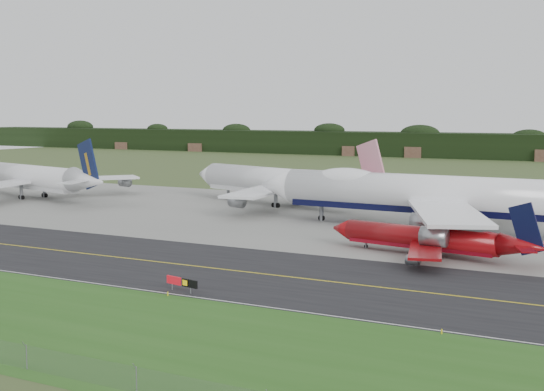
{
  "coord_description": "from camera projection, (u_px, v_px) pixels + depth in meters",
  "views": [
    {
      "loc": [
        54.97,
        -94.4,
        22.4
      ],
      "look_at": [
        -7.01,
        22.0,
        7.76
      ],
      "focal_mm": 50.0,
      "sensor_mm": 36.0,
      "label": 1
    }
  ],
  "objects": [
    {
      "name": "edge_marker_right",
      "position": [
        442.0,
        332.0,
        76.55
      ],
      "size": [
        0.16,
        0.16,
        0.5
      ],
      "primitive_type": "cylinder",
      "color": "yellow",
      "rests_on": "ground"
    },
    {
      "name": "jet_navy_gold",
      "position": [
        32.0,
        178.0,
        195.97
      ],
      "size": [
        61.86,
        52.84,
        16.14
      ],
      "color": "silver",
      "rests_on": "ground"
    },
    {
      "name": "grass_verge",
      "position": [
        78.0,
        324.0,
        80.26
      ],
      "size": [
        400.0,
        30.0,
        0.01
      ],
      "primitive_type": "cube",
      "color": "#255218",
      "rests_on": "ground"
    },
    {
      "name": "jet_star_tail",
      "position": [
        285.0,
        183.0,
        179.6
      ],
      "size": [
        61.91,
        50.49,
        16.67
      ],
      "color": "white",
      "rests_on": "ground"
    },
    {
      "name": "ground",
      "position": [
        244.0,
        265.0,
        110.96
      ],
      "size": [
        600.0,
        600.0,
        0.0
      ],
      "primitive_type": "plane",
      "color": "#3B4F24",
      "rests_on": "ground"
    },
    {
      "name": "taxiway_sign",
      "position": [
        182.0,
        282.0,
        94.3
      ],
      "size": [
        5.28,
        1.29,
        1.78
      ],
      "color": "slate",
      "rests_on": "ground"
    },
    {
      "name": "apron",
      "position": [
        368.0,
        221.0,
        155.7
      ],
      "size": [
        400.0,
        78.0,
        0.01
      ],
      "primitive_type": "cube",
      "color": "gray",
      "rests_on": "ground"
    },
    {
      "name": "jet_red_737",
      "position": [
        432.0,
        239.0,
        117.46
      ],
      "size": [
        35.58,
        28.7,
        9.62
      ],
      "color": "maroon",
      "rests_on": "ground"
    },
    {
      "name": "horizon_treeline",
      "position": [
        540.0,
        148.0,
        350.52
      ],
      "size": [
        700.0,
        25.0,
        12.0
      ],
      "color": "black",
      "rests_on": "ground"
    },
    {
      "name": "edge_marker_center",
      "position": [
        168.0,
        294.0,
        92.4
      ],
      "size": [
        0.16,
        0.16,
        0.5
      ],
      "primitive_type": "cylinder",
      "color": "yellow",
      "rests_on": "ground"
    },
    {
      "name": "jet_ba_747",
      "position": [
        437.0,
        195.0,
        142.71
      ],
      "size": [
        78.55,
        65.1,
        19.76
      ],
      "color": "white",
      "rests_on": "ground"
    },
    {
      "name": "taxiway",
      "position": [
        230.0,
        270.0,
        107.45
      ],
      "size": [
        400.0,
        32.0,
        0.02
      ],
      "primitive_type": "cube",
      "color": "black",
      "rests_on": "ground"
    },
    {
      "name": "taxiway_edge_line",
      "position": [
        165.0,
        293.0,
        93.85
      ],
      "size": [
        400.0,
        0.25,
        0.0
      ],
      "primitive_type": "cube",
      "color": "silver",
      "rests_on": "taxiway"
    },
    {
      "name": "taxiway_centreline",
      "position": [
        230.0,
        270.0,
        107.45
      ],
      "size": [
        400.0,
        0.4,
        0.0
      ],
      "primitive_type": "cube",
      "color": "gold",
      "rests_on": "taxiway"
    }
  ]
}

